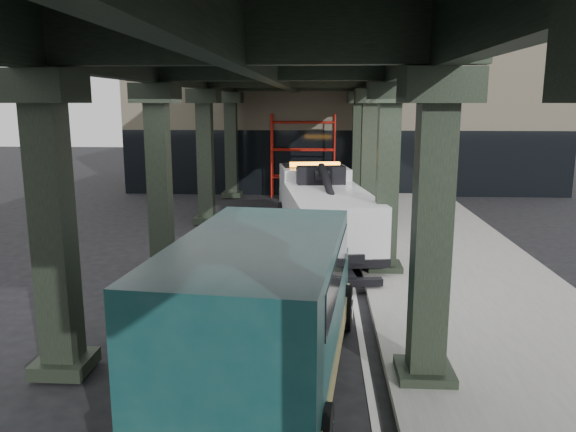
% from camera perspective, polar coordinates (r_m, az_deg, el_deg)
% --- Properties ---
extents(ground, '(90.00, 90.00, 0.00)m').
position_cam_1_polar(ground, '(13.36, -0.61, -8.28)').
color(ground, black).
rests_on(ground, ground).
extents(sidewalk, '(5.00, 40.00, 0.15)m').
position_cam_1_polar(sidewalk, '(15.63, 16.71, -5.54)').
color(sidewalk, gray).
rests_on(sidewalk, ground).
extents(lane_stripe, '(0.12, 38.00, 0.01)m').
position_cam_1_polar(lane_stripe, '(15.25, 6.35, -5.81)').
color(lane_stripe, silver).
rests_on(lane_stripe, ground).
extents(viaduct, '(7.40, 32.00, 6.40)m').
position_cam_1_polar(viaduct, '(14.64, -1.70, 15.16)').
color(viaduct, black).
rests_on(viaduct, ground).
extents(building, '(22.00, 10.00, 8.00)m').
position_cam_1_polar(building, '(32.57, 5.46, 10.47)').
color(building, '#C6B793').
rests_on(building, ground).
extents(scaffolding, '(3.08, 0.88, 4.00)m').
position_cam_1_polar(scaffolding, '(27.31, 1.55, 6.37)').
color(scaffolding, red).
rests_on(scaffolding, ground).
extents(tow_truck, '(3.34, 8.27, 2.64)m').
position_cam_1_polar(tow_truck, '(17.83, 3.48, 1.00)').
color(tow_truck, black).
rests_on(tow_truck, ground).
extents(towed_van, '(3.06, 6.50, 2.55)m').
position_cam_1_polar(towed_van, '(8.89, -2.47, -9.22)').
color(towed_van, '#103B3C').
rests_on(towed_van, ground).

